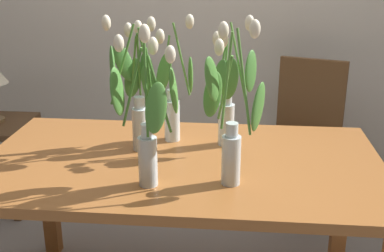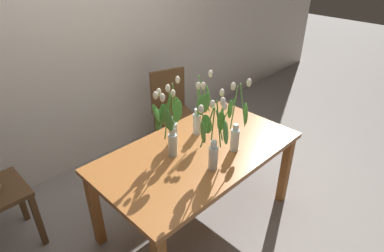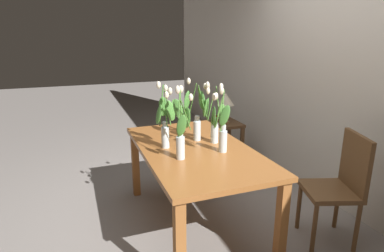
# 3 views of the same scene
# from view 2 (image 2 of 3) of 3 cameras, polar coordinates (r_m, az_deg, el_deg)

# --- Properties ---
(ground_plane) EXTENTS (18.00, 18.00, 0.00)m
(ground_plane) POSITION_cam_2_polar(r_m,az_deg,el_deg) (3.02, 0.94, -15.88)
(ground_plane) COLOR gray
(room_wall_rear) EXTENTS (9.00, 0.10, 2.70)m
(room_wall_rear) POSITION_cam_2_polar(r_m,az_deg,el_deg) (3.42, -18.09, 14.93)
(room_wall_rear) COLOR silver
(room_wall_rear) RESTS_ON ground
(dining_table) EXTENTS (1.60, 0.90, 0.74)m
(dining_table) POSITION_cam_2_polar(r_m,az_deg,el_deg) (2.59, 1.06, -5.89)
(dining_table) COLOR #A3602D
(dining_table) RESTS_ON ground
(tulip_vase_0) EXTENTS (0.24, 0.20, 0.58)m
(tulip_vase_0) POSITION_cam_2_polar(r_m,az_deg,el_deg) (2.22, 3.86, -2.57)
(tulip_vase_0) COLOR silver
(tulip_vase_0) RESTS_ON dining_table
(tulip_vase_1) EXTENTS (0.20, 0.14, 0.56)m
(tulip_vase_1) POSITION_cam_2_polar(r_m,az_deg,el_deg) (2.63, 1.46, 2.39)
(tulip_vase_1) COLOR silver
(tulip_vase_1) RESTS_ON dining_table
(tulip_vase_2) EXTENTS (0.24, 0.19, 0.59)m
(tulip_vase_2) POSITION_cam_2_polar(r_m,az_deg,el_deg) (2.44, 7.43, 0.00)
(tulip_vase_2) COLOR silver
(tulip_vase_2) RESTS_ON dining_table
(tulip_vase_3) EXTENTS (0.20, 0.25, 0.56)m
(tulip_vase_3) POSITION_cam_2_polar(r_m,az_deg,el_deg) (2.36, -4.32, -0.43)
(tulip_vase_3) COLOR silver
(tulip_vase_3) RESTS_ON dining_table
(tulip_vase_4) EXTENTS (0.17, 0.21, 0.55)m
(tulip_vase_4) POSITION_cam_2_polar(r_m,az_deg,el_deg) (2.53, -3.15, 0.45)
(tulip_vase_4) COLOR silver
(tulip_vase_4) RESTS_ON dining_table
(dining_chair) EXTENTS (0.51, 0.51, 0.93)m
(dining_chair) POSITION_cam_2_polar(r_m,az_deg,el_deg) (3.65, -3.58, 3.38)
(dining_chair) COLOR brown
(dining_chair) RESTS_ON ground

